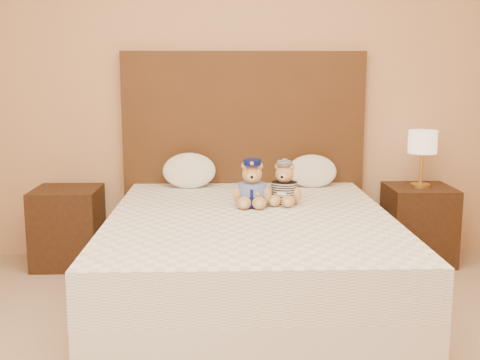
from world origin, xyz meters
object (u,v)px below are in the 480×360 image
at_px(nightstand_left, 68,227).
at_px(pillow_right, 312,169).
at_px(teddy_police, 252,183).
at_px(lamp, 423,145).
at_px(nightstand_right, 418,224).
at_px(pillow_left, 189,169).
at_px(bed, 250,260).
at_px(teddy_prisoner, 284,184).

height_order(nightstand_left, pillow_right, pillow_right).
relative_size(nightstand_left, pillow_right, 1.58).
relative_size(teddy_police, pillow_right, 0.82).
bearing_deg(lamp, nightstand_right, 0.00).
bearing_deg(teddy_police, pillow_left, 127.67).
height_order(bed, lamp, lamp).
xyz_separation_m(nightstand_right, pillow_right, (-0.77, 0.03, 0.40)).
height_order(teddy_police, teddy_prisoner, teddy_police).
relative_size(bed, pillow_right, 5.76).
distance_m(nightstand_left, pillow_right, 1.78).
height_order(bed, nightstand_left, same).
relative_size(bed, teddy_prisoner, 7.67).
bearing_deg(teddy_prisoner, bed, -113.07).
relative_size(nightstand_right, teddy_police, 1.93).
distance_m(nightstand_left, teddy_prisoner, 1.62).
bearing_deg(pillow_left, nightstand_left, -178.00).
bearing_deg(teddy_prisoner, lamp, 46.53).
distance_m(nightstand_right, pillow_left, 1.69).
relative_size(lamp, teddy_police, 1.41).
relative_size(teddy_prisoner, pillow_left, 0.70).
xyz_separation_m(bed, teddy_prisoner, (0.22, 0.25, 0.41)).
relative_size(lamp, pillow_right, 1.15).
distance_m(bed, nightstand_right, 1.48).
bearing_deg(teddy_prisoner, pillow_right, 84.34).
height_order(teddy_prisoner, pillow_left, pillow_left).
bearing_deg(pillow_left, teddy_prisoner, -43.50).
bearing_deg(pillow_right, pillow_left, 180.00).
xyz_separation_m(lamp, pillow_right, (-0.77, 0.03, -0.18)).
distance_m(bed, lamp, 1.59).
height_order(bed, teddy_prisoner, teddy_prisoner).
xyz_separation_m(lamp, teddy_prisoner, (-1.03, -0.55, -0.17)).
distance_m(nightstand_left, teddy_police, 1.47).
height_order(lamp, teddy_police, lamp).
bearing_deg(nightstand_left, teddy_prisoner, -20.51).
xyz_separation_m(nightstand_left, pillow_right, (1.73, 0.03, 0.40)).
xyz_separation_m(bed, nightstand_right, (1.25, 0.80, -0.00)).
xyz_separation_m(bed, pillow_right, (0.48, 0.83, 0.40)).
relative_size(nightstand_right, teddy_prisoner, 2.11).
xyz_separation_m(nightstand_left, lamp, (2.50, 0.00, 0.57)).
relative_size(nightstand_right, lamp, 1.38).
bearing_deg(pillow_right, nightstand_right, -2.23).
distance_m(bed, teddy_police, 0.46).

